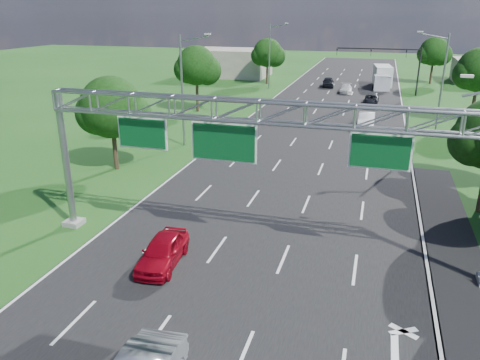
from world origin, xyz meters
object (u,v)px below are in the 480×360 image
at_px(red_coupe, 163,251).
at_px(box_truck, 382,77).
at_px(sign_gantry, 260,124).
at_px(traffic_signal, 395,59).

relative_size(red_coupe, box_truck, 0.48).
distance_m(sign_gantry, box_truck, 60.31).
distance_m(red_coupe, box_truck, 63.28).
relative_size(sign_gantry, red_coupe, 5.42).
bearing_deg(sign_gantry, traffic_signal, 82.32).
xyz_separation_m(traffic_signal, red_coupe, (-11.39, -55.68, -4.43)).
xyz_separation_m(sign_gantry, traffic_signal, (7.15, 53.00, -1.72)).
distance_m(sign_gantry, red_coupe, 7.94).
height_order(red_coupe, box_truck, box_truck).
xyz_separation_m(traffic_signal, box_truck, (-1.49, 6.81, -3.55)).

